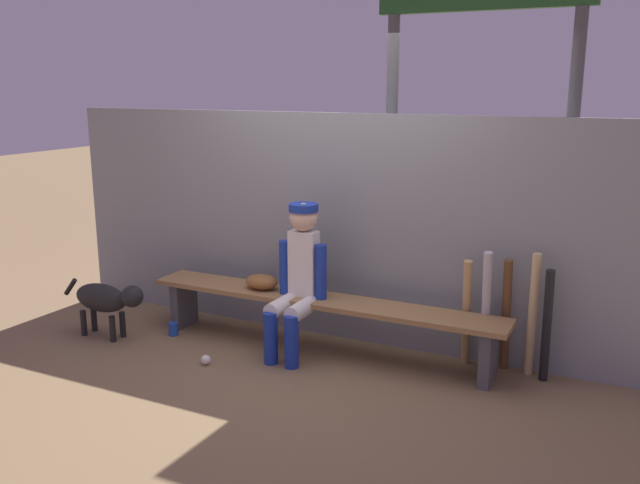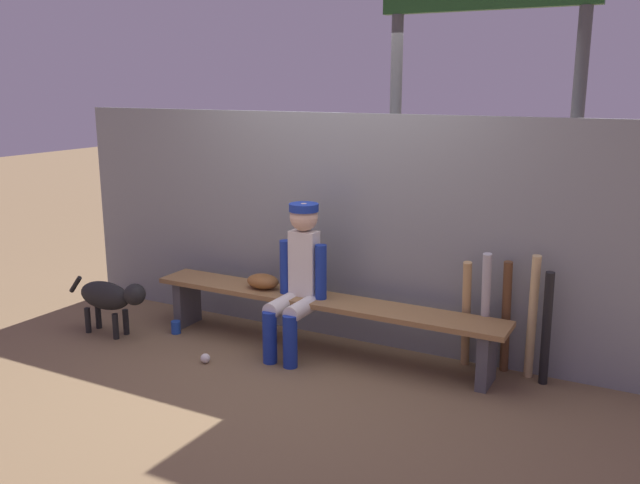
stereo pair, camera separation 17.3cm
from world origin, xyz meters
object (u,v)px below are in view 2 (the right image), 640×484
object	(u,v)px
cup_on_ground	(176,327)
bat_wood_tan	(466,314)
bat_aluminum_black	(546,329)
scoreboard	(493,29)
bat_wood_dark	(506,317)
dugout_bench	(320,308)
player_seated	(297,275)
baseball	(205,358)
dog	(110,297)
bat_wood_natural	(532,318)
bat_aluminum_silver	(485,313)
cup_on_bench	(296,284)
baseball_glove	(263,281)

from	to	relation	value
cup_on_ground	bat_wood_tan	bearing A→B (deg)	11.22
bat_aluminum_black	scoreboard	xyz separation A→B (m)	(-0.70, 0.83, 2.08)
bat_wood_tan	bat_wood_dark	size ratio (longest dim) A/B	0.97
bat_wood_dark	dugout_bench	bearing A→B (deg)	-168.90
player_seated	bat_aluminum_black	distance (m)	1.87
baseball	scoreboard	size ratio (longest dim) A/B	0.02
player_seated	dog	distance (m)	1.67
cup_on_ground	bat_wood_natural	bearing A→B (deg)	9.71
bat_aluminum_silver	bat_wood_natural	distance (m)	0.33
dugout_bench	baseball	distance (m)	0.97
bat_wood_natural	cup_on_ground	bearing A→B (deg)	-170.29
bat_wood_dark	baseball	size ratio (longest dim) A/B	11.64
player_seated	cup_on_bench	size ratio (longest dim) A/B	10.82
bat_wood_tan	cup_on_ground	size ratio (longest dim) A/B	7.61
bat_aluminum_silver	scoreboard	distance (m)	2.22
baseball_glove	bat_wood_dark	bearing A→B (deg)	8.07
baseball_glove	bat_wood_dark	distance (m)	1.94
bat_aluminum_silver	cup_on_ground	distance (m)	2.60
bat_wood_dark	bat_aluminum_black	xyz separation A→B (m)	(0.30, -0.08, -0.01)
bat_wood_dark	scoreboard	bearing A→B (deg)	118.25
baseball	cup_on_bench	bearing A→B (deg)	59.32
player_seated	scoreboard	distance (m)	2.45
dugout_bench	dog	size ratio (longest dim) A/B	3.52
bat_aluminum_silver	cup_on_ground	size ratio (longest dim) A/B	8.46
dugout_bench	player_seated	size ratio (longest dim) A/B	2.49
bat_aluminum_black	cup_on_bench	size ratio (longest dim) A/B	7.64
bat_wood_dark	cup_on_ground	size ratio (longest dim) A/B	7.83
bat_aluminum_black	baseball	size ratio (longest dim) A/B	11.35
bat_wood_natural	bat_aluminum_black	world-z (taller)	bat_wood_natural
cup_on_bench	bat_aluminum_silver	bearing A→B (deg)	4.67
player_seated	cup_on_ground	size ratio (longest dim) A/B	10.82
bat_aluminum_silver	bat_wood_natural	size ratio (longest dim) A/B	1.00
dugout_bench	cup_on_ground	bearing A→B (deg)	-169.51
player_seated	bat_wood_natural	world-z (taller)	player_seated
bat_aluminum_silver	bat_wood_natural	world-z (taller)	bat_wood_natural
player_seated	bat_aluminum_silver	distance (m)	1.44
cup_on_ground	cup_on_bench	xyz separation A→B (m)	(1.02, 0.31, 0.45)
baseball	cup_on_ground	size ratio (longest dim) A/B	0.67
dog	player_seated	bearing A→B (deg)	14.20
bat_aluminum_black	dog	xyz separation A→B (m)	(-3.43, -0.70, -0.09)
bat_wood_natural	dog	xyz separation A→B (m)	(-3.31, -0.76, -0.13)
player_seated	dugout_bench	bearing A→B (deg)	37.32
dugout_bench	bat_wood_tan	world-z (taller)	bat_wood_tan
dugout_bench	dog	distance (m)	1.81
bat_wood_dark	bat_aluminum_black	world-z (taller)	bat_wood_dark
bat_aluminum_silver	bat_wood_dark	size ratio (longest dim) A/B	1.08
bat_wood_dark	baseball	world-z (taller)	bat_wood_dark
baseball	bat_wood_dark	bearing A→B (deg)	23.51
bat_wood_natural	dog	size ratio (longest dim) A/B	1.11
cup_on_bench	dog	bearing A→B (deg)	-158.53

